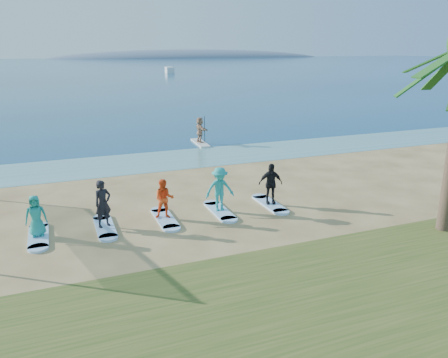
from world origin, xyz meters
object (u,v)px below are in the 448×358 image
object	(u,v)px
surfboard_3	(220,211)
surfboard_4	(270,204)
student_1	(103,204)
surfboard_2	(165,219)
surfboard_0	(39,237)
student_4	(270,184)
surfboard_1	(105,227)
student_3	(220,189)
paddleboarder	(200,130)
student_2	(164,199)
paddleboard	(200,143)
boat_offshore_b	(170,73)
student_0	(36,216)

from	to	relation	value
surfboard_3	surfboard_4	world-z (taller)	same
student_1	surfboard_2	xyz separation A→B (m)	(2.39, -0.00, -0.97)
surfboard_0	surfboard_4	size ratio (longest dim) A/B	1.00
surfboard_3	student_4	distance (m)	2.57
surfboard_1	surfboard_4	world-z (taller)	same
student_1	student_3	xyz separation A→B (m)	(4.77, 0.00, 0.02)
paddleboarder	student_2	distance (m)	14.74
student_3	surfboard_2	bearing A→B (deg)	-174.59
student_2	surfboard_3	world-z (taller)	student_2
paddleboard	student_4	distance (m)	13.55
student_2	surfboard_4	xyz separation A→B (m)	(4.77, -0.00, -0.86)
student_1	surfboard_4	bearing A→B (deg)	-23.45
surfboard_0	surfboard_2	world-z (taller)	same
paddleboard	student_4	xyz separation A→B (m)	(-1.23, -13.47, 0.94)
paddleboard	student_1	size ratio (longest dim) A/B	1.62
student_2	surfboard_4	distance (m)	4.85
boat_offshore_b	student_3	bearing A→B (deg)	-97.21
surfboard_2	student_2	world-z (taller)	student_2
student_4	surfboard_2	bearing A→B (deg)	-168.61
paddleboarder	student_1	bearing A→B (deg)	143.03
paddleboard	surfboard_2	xyz separation A→B (m)	(-6.00, -13.47, -0.01)
student_3	student_1	bearing A→B (deg)	-174.59
surfboard_1	student_4	world-z (taller)	student_4
student_3	surfboard_4	xyz separation A→B (m)	(2.39, -0.00, -0.98)
boat_offshore_b	surfboard_2	xyz separation A→B (m)	(-28.18, -107.23, 0.04)
paddleboard	surfboard_2	world-z (taller)	paddleboard
student_1	surfboard_4	xyz separation A→B (m)	(7.16, -0.00, -0.97)
surfboard_1	surfboard_2	xyz separation A→B (m)	(2.39, 0.00, 0.00)
paddleboard	surfboard_0	bearing A→B (deg)	-125.15
student_2	surfboard_3	bearing A→B (deg)	15.03
paddleboarder	surfboard_1	size ratio (longest dim) A/B	0.83
student_2	student_4	bearing A→B (deg)	15.03
paddleboard	student_4	world-z (taller)	student_4
paddleboarder	boat_offshore_b	xyz separation A→B (m)	(22.18, 93.76, -1.03)
student_0	surfboard_3	size ratio (longest dim) A/B	0.70
surfboard_3	student_3	bearing A→B (deg)	90.00
boat_offshore_b	student_4	size ratio (longest dim) A/B	2.83
student_1	surfboard_0	bearing A→B (deg)	156.55
student_1	surfboard_2	size ratio (longest dim) A/B	0.84
student_3	boat_offshore_b	bearing A→B (deg)	81.89
surfboard_3	student_3	world-z (taller)	student_3
student_0	surfboard_2	world-z (taller)	student_0
student_3	surfboard_4	distance (m)	2.58
student_4	student_1	bearing A→B (deg)	-168.61
boat_offshore_b	student_0	world-z (taller)	student_0
surfboard_0	student_3	size ratio (longest dim) A/B	1.17
paddleboard	student_0	size ratio (longest dim) A/B	1.94
student_3	surfboard_0	bearing A→B (deg)	-174.59
paddleboard	student_0	world-z (taller)	student_0
paddleboard	surfboard_0	size ratio (longest dim) A/B	1.36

